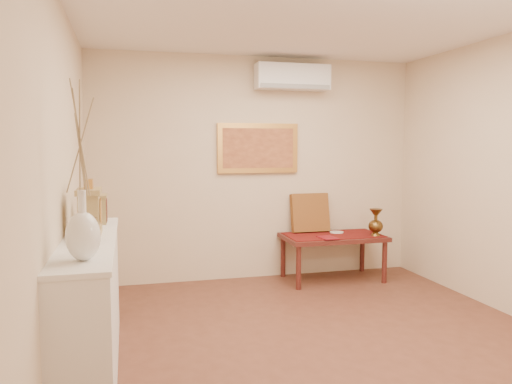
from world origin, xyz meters
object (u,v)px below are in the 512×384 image
object	(u,v)px
mantel_clock	(90,211)
low_table	(333,240)
white_vase	(81,171)
display_ledge	(91,306)
wooden_chest	(97,209)
brass_urn_tall	(376,219)

from	to	relation	value
mantel_clock	low_table	size ratio (longest dim) A/B	0.34
white_vase	display_ledge	bearing A→B (deg)	91.89
white_vase	wooden_chest	world-z (taller)	white_vase
white_vase	low_table	size ratio (longest dim) A/B	0.85
display_ledge	low_table	xyz separation A→B (m)	(2.67, 1.88, -0.01)
wooden_chest	low_table	xyz separation A→B (m)	(2.65, 1.19, -0.62)
mantel_clock	brass_urn_tall	bearing A→B (deg)	26.05
wooden_chest	brass_urn_tall	bearing A→B (deg)	17.82
brass_urn_tall	wooden_chest	world-z (taller)	wooden_chest
white_vase	display_ledge	size ratio (longest dim) A/B	0.50
low_table	brass_urn_tall	bearing A→B (deg)	-22.02
mantel_clock	white_vase	bearing A→B (deg)	-88.68
mantel_clock	wooden_chest	bearing A→B (deg)	87.52
low_table	white_vase	bearing A→B (deg)	-135.70
brass_urn_tall	mantel_clock	bearing A→B (deg)	-153.95
brass_urn_tall	mantel_clock	xyz separation A→B (m)	(-3.14, -1.53, 0.40)
mantel_clock	wooden_chest	xyz separation A→B (m)	(0.02, 0.53, -0.05)
white_vase	mantel_clock	world-z (taller)	white_vase
brass_urn_tall	mantel_clock	distance (m)	3.52
wooden_chest	display_ledge	bearing A→B (deg)	-92.21
display_ledge	mantel_clock	size ratio (longest dim) A/B	4.93
brass_urn_tall	white_vase	bearing A→B (deg)	-142.45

